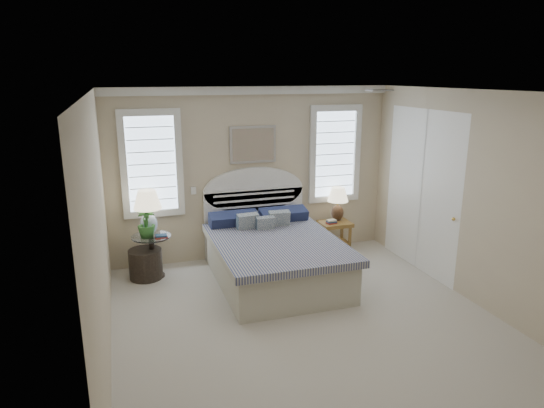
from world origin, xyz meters
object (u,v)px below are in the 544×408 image
at_px(lamp_right, 338,200).
at_px(floor_pot, 146,264).
at_px(bed, 273,253).
at_px(side_table_left, 152,252).
at_px(lamp_left, 148,207).
at_px(nightstand_right, 335,230).

bearing_deg(lamp_right, floor_pot, -176.15).
relative_size(bed, side_table_left, 3.61).
bearing_deg(lamp_left, nightstand_right, -0.12).
bearing_deg(floor_pot, nightstand_right, 2.07).
bearing_deg(lamp_left, side_table_left, -82.05).
bearing_deg(floor_pot, lamp_left, 52.76).
xyz_separation_m(lamp_left, lamp_right, (3.05, 0.09, -0.16)).
bearing_deg(lamp_left, bed, -22.76).
bearing_deg(bed, nightstand_right, 28.03).
bearing_deg(lamp_right, nightstand_right, -128.94).
height_order(bed, lamp_right, bed).
relative_size(lamp_left, lamp_right, 1.18).
relative_size(side_table_left, lamp_right, 1.13).
relative_size(bed, lamp_left, 3.46).
xyz_separation_m(nightstand_right, floor_pot, (-3.05, -0.11, -0.17)).
xyz_separation_m(side_table_left, lamp_right, (3.03, 0.20, 0.48)).
distance_m(lamp_left, lamp_right, 3.05).
xyz_separation_m(side_table_left, floor_pot, (-0.10, -0.01, -0.17)).
height_order(nightstand_right, lamp_left, lamp_left).
distance_m(nightstand_right, lamp_right, 0.50).
bearing_deg(side_table_left, lamp_left, 97.95).
bearing_deg(side_table_left, floor_pot, -174.17).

